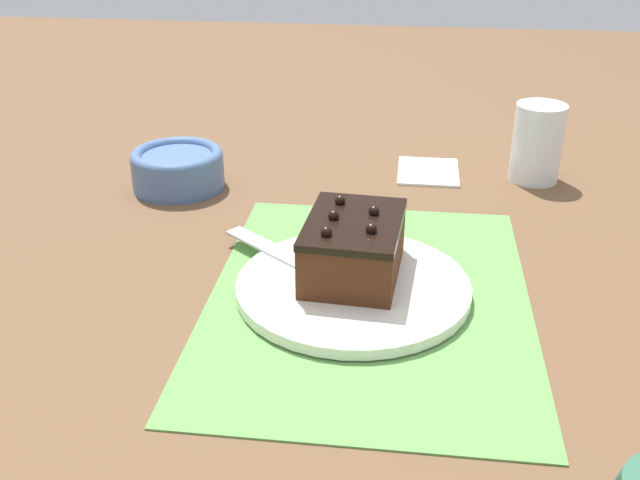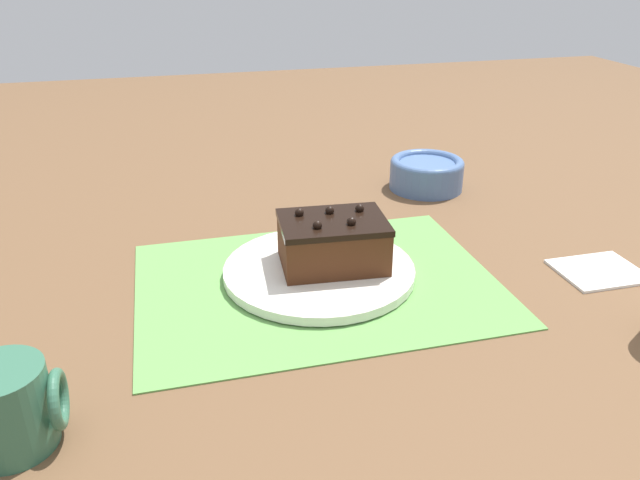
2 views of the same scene
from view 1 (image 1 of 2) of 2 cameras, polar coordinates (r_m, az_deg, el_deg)
ground_plane at (r=0.80m, az=3.75°, el=-4.52°), size 3.00×3.00×0.00m
placemat_woven at (r=0.80m, az=3.75°, el=-4.39°), size 0.46×0.34×0.00m
cake_plate at (r=0.81m, az=2.55°, el=-3.59°), size 0.25×0.25×0.01m
chocolate_cake at (r=0.80m, az=2.56°, el=-0.52°), size 0.14×0.11×0.07m
serving_knife at (r=0.81m, az=0.14°, el=-2.39°), size 0.16×0.19×0.01m
drinking_glass at (r=1.13m, az=16.23°, el=7.12°), size 0.07×0.07×0.11m
small_bowl at (r=1.09m, az=-10.79°, el=5.46°), size 0.13×0.13×0.06m
folded_napkin at (r=1.14m, az=8.25°, el=5.27°), size 0.11×0.09×0.01m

